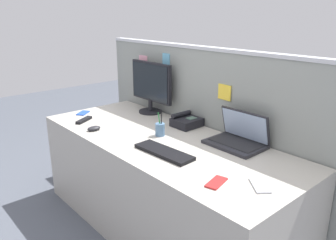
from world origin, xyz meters
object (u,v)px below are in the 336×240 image
Objects in this scene: pen_cup at (160,129)px; keyboard_main at (164,152)px; desk_phone at (186,121)px; computer_mouse_right_hand at (94,128)px; cell_phone_silver_slab at (260,185)px; cell_phone_red_case at (216,182)px; laptop at (239,137)px; cell_phone_blue_case at (83,113)px; tv_remote at (84,120)px; desktop_monitor at (151,85)px.

keyboard_main is at bearing -35.80° from pen_cup.
desk_phone is 0.68m from computer_mouse_right_hand.
cell_phone_silver_slab is at bearing -22.39° from desk_phone.
laptop is at bearing 101.83° from cell_phone_red_case.
desk_phone is 1.42× the size of cell_phone_red_case.
cell_phone_red_case is at bearing -63.54° from laptop.
pen_cup is at bearing -26.00° from cell_phone_blue_case.
tv_remote is at bearing 135.00° from cell_phone_silver_slab.
computer_mouse_right_hand reaches higher than keyboard_main.
pen_cup is 1.31× the size of cell_phone_red_case.
laptop is 0.56m from cell_phone_silver_slab.
laptop reaches higher than computer_mouse_right_hand.
desk_phone is 0.49× the size of keyboard_main.
cell_phone_silver_slab is at bearing 5.34° from keyboard_main.
keyboard_main is at bearing 137.99° from cell_phone_silver_slab.
desk_phone is at bearing 106.90° from cell_phone_silver_slab.
laptop reaches higher than cell_phone_red_case.
cell_phone_silver_slab is at bearing -16.51° from desktop_monitor.
keyboard_main is at bearing -37.91° from cell_phone_blue_case.
cell_phone_silver_slab is 0.21m from cell_phone_red_case.
pen_cup is at bearing 147.55° from cell_phone_red_case.
keyboard_main reaches higher than cell_phone_red_case.
laptop is 2.37× the size of cell_phone_silver_slab.
laptop is 0.49m from desk_phone.
keyboard_main reaches higher than tv_remote.
pen_cup reaches higher than cell_phone_silver_slab.
cell_phone_silver_slab is (0.90, -0.37, -0.03)m from desk_phone.
pen_cup is (-0.26, 0.19, 0.04)m from keyboard_main.
desk_phone is 1.31× the size of cell_phone_silver_slab.
computer_mouse_right_hand is 0.25m from tv_remote.
cell_phone_blue_case is at bearing -162.07° from laptop.
pen_cup is at bearing -32.62° from desktop_monitor.
cell_phone_blue_case is at bearing -152.29° from desk_phone.
cell_phone_blue_case is (-0.35, -0.46, -0.23)m from desktop_monitor.
desktop_monitor is at bearing 175.91° from desk_phone.
computer_mouse_right_hand reaches higher than cell_phone_red_case.
cell_phone_red_case is at bearing -24.29° from desktop_monitor.
computer_mouse_right_hand is (-0.86, -0.57, -0.04)m from laptop.
tv_remote is (-0.24, 0.05, -0.01)m from computer_mouse_right_hand.
desk_phone is 0.98m from cell_phone_silver_slab.
cell_phone_red_case is at bearing 10.02° from computer_mouse_right_hand.
desk_phone is at bearing 11.76° from tv_remote.
desk_phone reaches higher than cell_phone_silver_slab.
cell_phone_silver_slab is (1.37, -0.41, -0.23)m from desktop_monitor.
cell_phone_red_case is (0.72, -0.23, -0.04)m from pen_cup.
desk_phone is 0.90m from cell_phone_red_case.
laptop is (0.96, -0.04, -0.18)m from desktop_monitor.
pen_cup is (0.49, -0.32, -0.19)m from desktop_monitor.
laptop reaches higher than keyboard_main.
laptop reaches higher than desk_phone.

